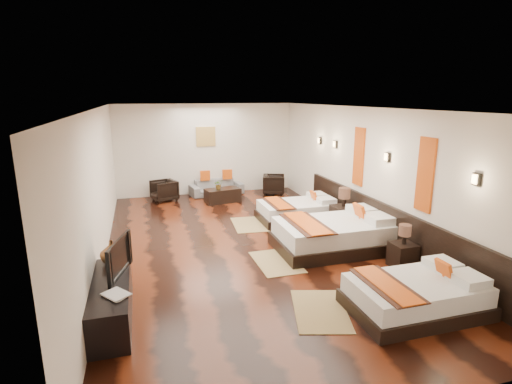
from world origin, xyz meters
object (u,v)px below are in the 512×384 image
object	(u,v)px
bed_far	(298,211)
tv	(113,257)
book	(108,299)
bed_near	(417,295)
nightstand_a	(403,252)
nightstand_b	(343,215)
figurine	(112,252)
bed_mid	(335,234)
armchair_right	(274,184)
tv_console	(112,301)
armchair_left	(164,191)
table_plant	(219,185)
sofa	(217,187)
coffee_table	(223,195)

from	to	relation	value
bed_far	tv	world-z (taller)	tv
bed_far	tv	bearing A→B (deg)	-142.08
tv	book	bearing A→B (deg)	-167.30
bed_near	book	size ratio (longest dim) A/B	5.64
bed_far	nightstand_a	bearing A→B (deg)	-76.56
nightstand_b	figurine	xyz separation A→B (m)	(-4.95, -1.86, 0.39)
bed_far	tv	xyz separation A→B (m)	(-4.14, -3.23, 0.57)
bed_mid	armchair_right	size ratio (longest dim) A/B	3.47
tv_console	figurine	world-z (taller)	figurine
book	armchair_left	world-z (taller)	armchair_left
tv	bed_near	bearing A→B (deg)	-90.31
armchair_right	bed_mid	bearing A→B (deg)	-164.43
nightstand_a	nightstand_b	bearing A→B (deg)	90.00
armchair_left	table_plant	size ratio (longest dim) A/B	2.39
tv_console	sofa	bearing A→B (deg)	67.58
bed_mid	figurine	distance (m)	4.30
bed_mid	nightstand_b	distance (m)	1.29
sofa	bed_mid	bearing A→B (deg)	-83.16
bed_mid	sofa	world-z (taller)	bed_mid
bed_near	bed_far	world-z (taller)	bed_near
bed_mid	book	world-z (taller)	bed_mid
nightstand_a	sofa	bearing A→B (deg)	109.18
bed_near	bed_far	bearing A→B (deg)	90.00
tv	armchair_left	size ratio (longest dim) A/B	1.35
tv	figurine	distance (m)	0.44
nightstand_a	armchair_right	bearing A→B (deg)	94.33
table_plant	sofa	bearing A→B (deg)	82.92
bed_far	book	bearing A→B (deg)	-136.61
coffee_table	book	bearing A→B (deg)	-113.89
sofa	coffee_table	size ratio (longest dim) A/B	1.64
armchair_left	nightstand_b	bearing A→B (deg)	26.35
nightstand_a	tv	distance (m)	4.92
bed_near	bed_mid	world-z (taller)	bed_mid
bed_far	figurine	bearing A→B (deg)	-146.31
armchair_left	table_plant	xyz separation A→B (m)	(1.50, -0.68, 0.23)
bed_near	tv	size ratio (longest dim) A/B	2.07
book	armchair_left	distance (m)	6.92
bed_near	armchair_right	size ratio (longest dim) A/B	2.81
bed_near	bed_far	size ratio (longest dim) A/B	1.01
coffee_table	tv	bearing A→B (deg)	-116.26
bed_far	nightstand_a	world-z (taller)	nightstand_a
table_plant	figurine	bearing A→B (deg)	-117.80
nightstand_b	figurine	world-z (taller)	nightstand_b
bed_far	armchair_left	world-z (taller)	bed_far
bed_mid	table_plant	xyz separation A→B (m)	(-1.58, 4.16, 0.23)
figurine	armchair_left	size ratio (longest dim) A/B	0.54
nightstand_a	tv	bearing A→B (deg)	-178.99
nightstand_a	armchair_left	bearing A→B (deg)	122.49
bed_near	figurine	size ratio (longest dim) A/B	5.25
nightstand_b	table_plant	world-z (taller)	nightstand_b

